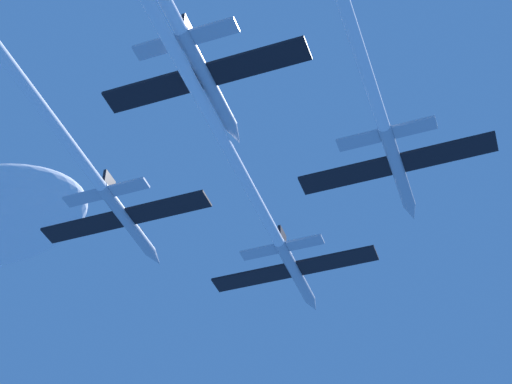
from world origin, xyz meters
TOP-DOWN VIEW (x-y plane):
  - jet_lead at (-0.37, -12.25)m, footprint 15.74×44.31m
  - jet_left_wing at (-12.48, -24.05)m, footprint 15.74×46.04m
  - jet_right_wing at (11.67, -24.67)m, footprint 15.74×47.20m

SIDE VIEW (x-z plane):
  - jet_right_wing at x=11.67m, z-range -1.83..0.78m
  - jet_lead at x=-0.37m, z-range -1.68..0.93m
  - jet_left_wing at x=-12.48m, z-range -0.64..1.96m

